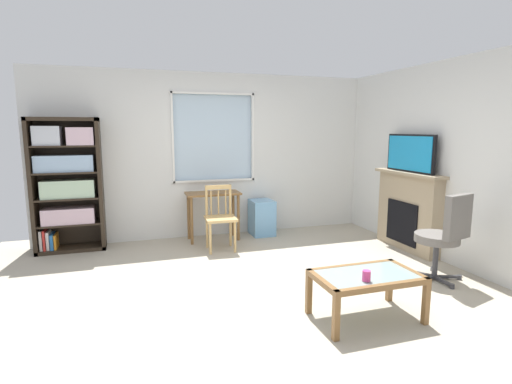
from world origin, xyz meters
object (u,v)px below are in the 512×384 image
object	(u,v)px
fireplace	(408,211)
coffee_table	(366,281)
bookshelf	(67,181)
desk_under_window	(213,202)
tv	(410,153)
sippy_cup	(366,276)
plastic_drawer_unit	(262,217)
wooden_chair	(220,217)
office_chair	(445,233)

from	to	relation	value
fireplace	coffee_table	world-z (taller)	fireplace
bookshelf	coffee_table	size ratio (longest dim) A/B	1.98
desk_under_window	coffee_table	bearing A→B (deg)	-75.46
tv	sippy_cup	bearing A→B (deg)	-135.56
plastic_drawer_unit	sippy_cup	xyz separation A→B (m)	(-0.14, -3.13, 0.18)
desk_under_window	wooden_chair	xyz separation A→B (m)	(-0.01, -0.51, -0.12)
bookshelf	plastic_drawer_unit	bearing A→B (deg)	-1.18
fireplace	plastic_drawer_unit	bearing A→B (deg)	141.46
bookshelf	tv	distance (m)	4.72
office_chair	sippy_cup	bearing A→B (deg)	-155.51
fireplace	wooden_chair	bearing A→B (deg)	162.53
sippy_cup	office_chair	bearing A→B (deg)	24.49
plastic_drawer_unit	desk_under_window	bearing A→B (deg)	-176.41
office_chair	tv	bearing A→B (deg)	70.08
wooden_chair	bookshelf	bearing A→B (deg)	162.72
coffee_table	desk_under_window	bearing A→B (deg)	104.54
tv	coffee_table	size ratio (longest dim) A/B	0.99
desk_under_window	office_chair	distance (m)	3.20
desk_under_window	coffee_table	distance (m)	3.04
fireplace	office_chair	distance (m)	1.22
fireplace	bookshelf	bearing A→B (deg)	162.61
bookshelf	tv	size ratio (longest dim) A/B	2.01
bookshelf	sippy_cup	world-z (taller)	bookshelf
bookshelf	office_chair	xyz separation A→B (m)	(4.07, -2.55, -0.42)
desk_under_window	plastic_drawer_unit	world-z (taller)	desk_under_window
fireplace	tv	distance (m)	0.80
coffee_table	sippy_cup	size ratio (longest dim) A/B	10.27
wooden_chair	sippy_cup	world-z (taller)	wooden_chair
bookshelf	coffee_table	bearing A→B (deg)	-47.71
bookshelf	desk_under_window	world-z (taller)	bookshelf
tv	bookshelf	bearing A→B (deg)	162.55
desk_under_window	office_chair	world-z (taller)	office_chair
wooden_chair	plastic_drawer_unit	world-z (taller)	wooden_chair
desk_under_window	coffee_table	xyz separation A→B (m)	(0.76, -2.94, -0.23)
wooden_chair	tv	bearing A→B (deg)	-17.59
tv	fireplace	bearing A→B (deg)	0.00
office_chair	coffee_table	bearing A→B (deg)	-159.28
sippy_cup	coffee_table	bearing A→B (deg)	55.31
office_chair	sippy_cup	world-z (taller)	office_chair
office_chair	plastic_drawer_unit	bearing A→B (deg)	116.89
wooden_chair	coffee_table	world-z (taller)	wooden_chair
tv	sippy_cup	size ratio (longest dim) A/B	10.16
bookshelf	fireplace	size ratio (longest dim) A/B	1.50
fireplace	coffee_table	bearing A→B (deg)	-136.67
plastic_drawer_unit	tv	size ratio (longest dim) A/B	0.61
desk_under_window	sippy_cup	world-z (taller)	desk_under_window
plastic_drawer_unit	office_chair	distance (m)	2.81
bookshelf	wooden_chair	bearing A→B (deg)	-17.28
wooden_chair	office_chair	distance (m)	2.83
fireplace	office_chair	bearing A→B (deg)	-110.72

